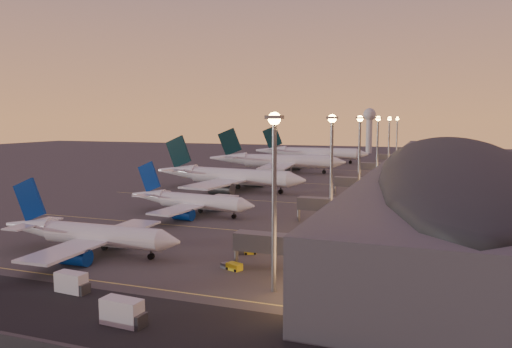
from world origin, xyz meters
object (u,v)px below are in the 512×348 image
Objects in this scene: airliner_narrow_north at (190,201)px; airliner_wide_mid at (276,161)px; catering_truck_b at (124,313)px; airliner_narrow_south at (88,234)px; baggage_tug_b at (247,251)px; radar_tower at (369,123)px; airliner_wide_far at (311,153)px; airliner_wide_near at (227,176)px; catering_truck_a at (73,283)px; baggage_tug_a at (232,266)px.

airliner_wide_mid reaches higher than airliner_narrow_north.
catering_truck_b is (25.53, -65.86, -2.00)m from airliner_narrow_north.
catering_truck_b is (25.53, -25.36, -2.05)m from airliner_narrow_south.
baggage_tug_b is (28.08, 9.66, -3.08)m from airliner_narrow_south.
airliner_narrow_south is 292.97m from radar_tower.
radar_tower reaches higher than airliner_narrow_south.
airliner_narrow_south is 202.65m from airliner_wide_far.
airliner_wide_near is at bearing 106.97° from airliner_narrow_north.
baggage_tug_b is (15.12, -282.45, -21.40)m from radar_tower.
airliner_wide_near is 0.92× the size of airliner_wide_mid.
airliner_wide_near is at bearing 105.69° from catering_truck_a.
airliner_wide_near reaches higher than baggage_tug_a.
catering_truck_a is at bearing -72.71° from airliner_narrow_north.
baggage_tug_b is (-1.04, 9.80, -0.06)m from baggage_tug_a.
airliner_narrow_north is at bearing 146.56° from baggage_tug_a.
airliner_wide_near is at bearing 134.88° from baggage_tug_a.
airliner_wide_far is 11.22× the size of catering_truck_b.
catering_truck_b is at bearing -62.87° from airliner_narrow_north.
catering_truck_a reaches higher than baggage_tug_b.
catering_truck_b is at bearing -77.19° from baggage_tug_a.
catering_truck_a is at bearing -88.27° from airliner_wide_mid.
catering_truck_a is 0.91× the size of catering_truck_b.
airliner_narrow_south is at bearing -91.91° from airliner_wide_mid.
catering_truck_a is (-17.35, -18.08, 0.83)m from baggage_tug_a.
radar_tower is at bearing 114.09° from baggage_tug_a.
radar_tower is at bearing 90.50° from airliner_wide_near.
airliner_wide_mid is 1.99× the size of radar_tower.
baggage_tug_b is at bearing 89.80° from catering_truck_b.
radar_tower is (21.62, 207.21, 16.99)m from airliner_wide_near.
airliner_wide_far is at bearing 81.78° from airliner_wide_mid.
airliner_narrow_south is at bearing 139.16° from catering_truck_b.
airliner_wide_far is at bearing 102.34° from catering_truck_b.
airliner_narrow_south is at bearing -77.72° from airliner_wide_near.
radar_tower is at bearing 75.08° from airliner_wide_mid.
baggage_tug_b is 32.31m from catering_truck_a.
airliner_wide_far is (-7.95, 161.99, 1.90)m from airliner_narrow_north.
airliner_narrow_north is at bearing 88.83° from airliner_narrow_south.
airliner_wide_near is 209.03m from radar_tower.
airliner_narrow_south is 29.86m from baggage_tug_b.
airliner_narrow_south is 0.59× the size of airliner_wide_far.
airliner_wide_far is 12.35× the size of catering_truck_a.
airliner_wide_far is 93.49m from radar_tower.
radar_tower is 8.88× the size of baggage_tug_b.
catering_truck_a reaches higher than baggage_tug_a.
airliner_wide_near is 105.18m from catering_truck_a.
airliner_narrow_north is at bearing 105.82° from catering_truck_a.
airliner_wide_near reaches higher than catering_truck_b.
airliner_narrow_south is 7.23× the size of catering_truck_a.
airliner_narrow_south is 85.35m from airliner_wide_near.
baggage_tug_b is at bearing -81.00° from airliner_wide_far.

